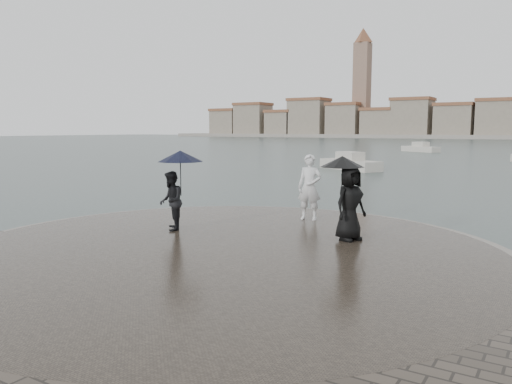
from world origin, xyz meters
The scene contains 7 objects.
ground centered at (0.00, 0.00, 0.00)m, with size 400.00×400.00×0.00m, color #2B3835.
kerb_ring centered at (0.00, 3.50, 0.16)m, with size 12.50×12.50×0.32m, color gray.
quay_tip centered at (0.00, 3.50, 0.18)m, with size 11.90×11.90×0.36m, color #2D261E.
statue centered at (0.06, 7.58, 1.29)m, with size 0.68×0.45×1.87m, color silver.
visitor_left centered at (-2.17, 4.37, 1.54)m, with size 1.29×1.16×2.04m.
visitor_right centered at (1.96, 5.70, 1.47)m, with size 1.18×1.11×1.95m.
boats centered at (1.83, 44.15, 0.38)m, with size 34.00×36.26×1.50m.
Camera 1 is at (6.20, -5.16, 2.93)m, focal length 35.00 mm.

